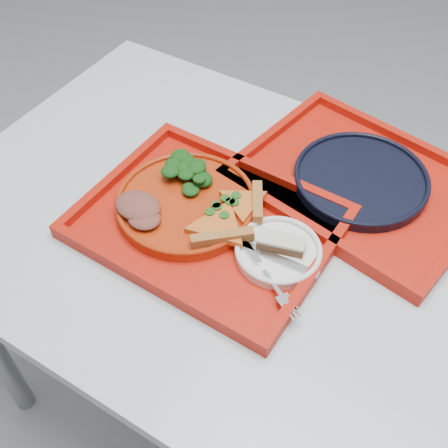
% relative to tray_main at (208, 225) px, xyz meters
% --- Properties ---
extents(ground, '(10.00, 10.00, 0.00)m').
position_rel_tray_main_xyz_m(ground, '(0.27, 0.03, -0.76)').
color(ground, '#909498').
rests_on(ground, ground).
extents(table, '(1.60, 0.80, 0.75)m').
position_rel_tray_main_xyz_m(table, '(0.27, 0.03, -0.08)').
color(table, '#ACB7C1').
rests_on(table, ground).
extents(tray_main, '(0.46, 0.36, 0.01)m').
position_rel_tray_main_xyz_m(tray_main, '(0.00, 0.00, 0.00)').
color(tray_main, '#AE1609').
rests_on(tray_main, table).
extents(tray_far, '(0.50, 0.42, 0.01)m').
position_rel_tray_main_xyz_m(tray_far, '(0.20, 0.24, 0.00)').
color(tray_far, '#AE1609').
rests_on(tray_far, table).
extents(dinner_plate, '(0.26, 0.26, 0.02)m').
position_rel_tray_main_xyz_m(dinner_plate, '(-0.05, 0.01, 0.02)').
color(dinner_plate, '#A4280A').
rests_on(dinner_plate, tray_main).
extents(side_plate, '(0.15, 0.15, 0.01)m').
position_rel_tray_main_xyz_m(side_plate, '(0.14, 0.00, 0.01)').
color(side_plate, white).
rests_on(side_plate, tray_main).
extents(navy_plate, '(0.26, 0.26, 0.02)m').
position_rel_tray_main_xyz_m(navy_plate, '(0.20, 0.24, 0.01)').
color(navy_plate, black).
rests_on(navy_plate, tray_far).
extents(pizza_slice_a, '(0.16, 0.17, 0.02)m').
position_rel_tray_main_xyz_m(pizza_slice_a, '(0.03, -0.01, 0.03)').
color(pizza_slice_a, orange).
rests_on(pizza_slice_a, dinner_plate).
extents(pizza_slice_b, '(0.13, 0.13, 0.02)m').
position_rel_tray_main_xyz_m(pizza_slice_b, '(0.04, 0.06, 0.03)').
color(pizza_slice_b, orange).
rests_on(pizza_slice_b, dinner_plate).
extents(salad_heap, '(0.09, 0.08, 0.04)m').
position_rel_tray_main_xyz_m(salad_heap, '(-0.09, 0.06, 0.05)').
color(salad_heap, black).
rests_on(salad_heap, dinner_plate).
extents(meat_portion, '(0.09, 0.07, 0.03)m').
position_rel_tray_main_xyz_m(meat_portion, '(-0.11, -0.06, 0.04)').
color(meat_portion, brown).
rests_on(meat_portion, dinner_plate).
extents(dessert_bar, '(0.09, 0.05, 0.02)m').
position_rel_tray_main_xyz_m(dessert_bar, '(0.15, 0.01, 0.03)').
color(dessert_bar, '#532E1B').
rests_on(dessert_bar, side_plate).
extents(knife, '(0.19, 0.03, 0.01)m').
position_rel_tray_main_xyz_m(knife, '(0.14, -0.02, 0.02)').
color(knife, silver).
rests_on(knife, side_plate).
extents(fork, '(0.17, 0.11, 0.01)m').
position_rel_tray_main_xyz_m(fork, '(0.14, -0.05, 0.02)').
color(fork, silver).
rests_on(fork, side_plate).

